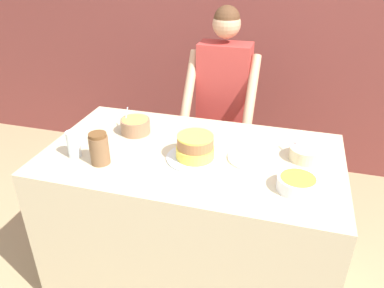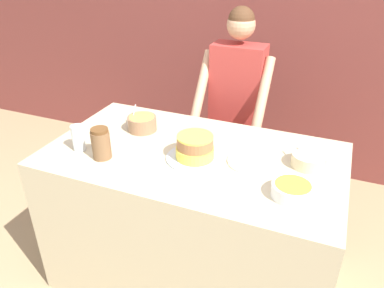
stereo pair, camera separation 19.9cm
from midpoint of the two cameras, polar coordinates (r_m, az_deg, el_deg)
wall_back at (r=3.44m, az=6.04°, el=17.34°), size 10.00×0.05×2.60m
counter at (r=2.34m, az=-2.47°, el=-11.35°), size 1.63×0.92×0.93m
person_baker at (r=2.76m, az=2.73°, el=7.33°), size 0.50×0.44×1.59m
cake at (r=1.99m, az=-2.37°, el=-0.76°), size 0.31×0.31×0.14m
frosting_bowl_orange at (r=1.80m, az=12.76°, el=-5.91°), size 0.19×0.19×0.07m
frosting_bowl_yellow at (r=2.31m, az=-11.08°, el=2.73°), size 0.18×0.18×0.15m
frosting_bowl_pink at (r=2.06m, az=14.38°, el=-1.39°), size 0.17×0.17×0.14m
drinking_glass at (r=2.13m, az=-20.18°, el=-0.09°), size 0.07×0.07×0.15m
ceramic_plate at (r=2.02m, az=6.29°, el=-2.26°), size 0.26×0.26×0.01m
stoneware_jar at (r=2.02m, az=-16.72°, el=-0.76°), size 0.10×0.10×0.17m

